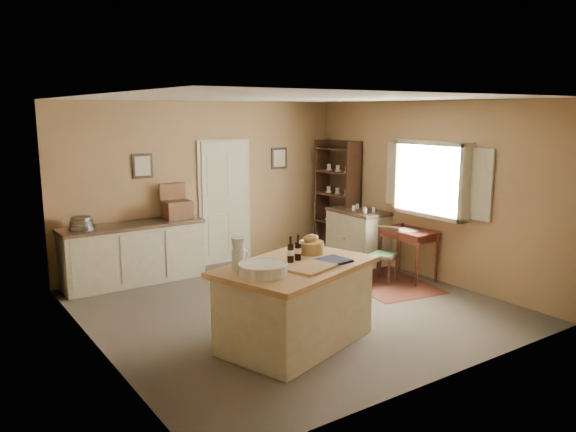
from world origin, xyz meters
name	(u,v)px	position (x,y,z in m)	size (l,w,h in m)	color
ground	(292,306)	(0.00, 0.00, 0.00)	(5.00, 5.00, 0.00)	brown
wall_back	(205,185)	(0.00, 2.50, 1.35)	(5.00, 0.10, 2.70)	olive
wall_front	(447,243)	(0.00, -2.50, 1.35)	(5.00, 0.10, 2.70)	olive
wall_left	(93,228)	(-2.50, 0.00, 1.35)	(0.10, 5.00, 2.70)	olive
wall_right	(426,190)	(2.50, 0.00, 1.35)	(0.10, 5.00, 2.70)	olive
ceiling	(292,98)	(0.00, 0.00, 2.70)	(5.00, 5.00, 0.00)	silver
door	(225,201)	(0.35, 2.47, 1.05)	(0.97, 0.06, 2.11)	beige
framed_prints	(216,162)	(0.20, 2.48, 1.72)	(2.82, 0.02, 0.38)	black
window	(433,179)	(2.42, -0.20, 1.55)	(0.25, 1.99, 1.12)	beige
work_island	(295,302)	(-0.66, -1.01, 0.48)	(1.99, 1.60, 1.20)	beige
sideboard	(134,251)	(-1.34, 2.20, 0.48)	(2.10, 0.60, 1.18)	beige
rug	(386,283)	(1.75, 0.04, 0.00)	(1.10, 1.60, 0.01)	#421C13
writing_desk	(409,236)	(2.20, 0.04, 0.66)	(0.51, 0.84, 0.82)	#39160F
desk_chair	(384,256)	(1.76, 0.11, 0.40)	(0.37, 0.37, 0.80)	black
right_cabinet	(358,236)	(2.20, 1.19, 0.46)	(0.59, 1.07, 0.99)	beige
shelving_unit	(339,197)	(2.35, 1.89, 1.01)	(0.35, 0.91, 2.03)	black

